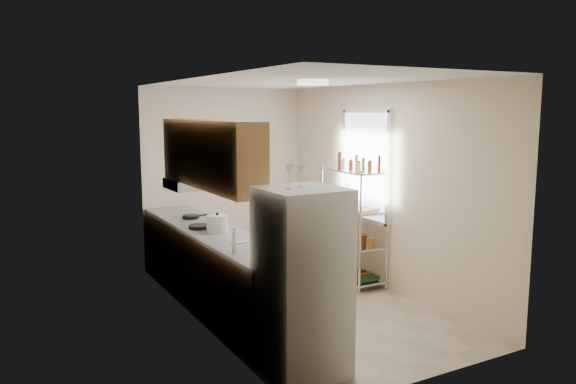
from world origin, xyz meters
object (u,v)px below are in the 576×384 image
cutting_board (355,209)px  espresso_machine (341,196)px  rice_cooker (217,224)px  refrigerator (302,282)px  frying_pan_large (199,227)px

cutting_board → espresso_machine: (0.05, 0.40, 0.11)m
rice_cooker → refrigerator: bearing=-88.9°
refrigerator → rice_cooker: refrigerator is taller
frying_pan_large → espresso_machine: espresso_machine is taller
espresso_machine → refrigerator: bearing=-116.6°
frying_pan_large → cutting_board: cutting_board is taller
rice_cooker → cutting_board: (1.84, -0.10, 0.03)m
frying_pan_large → cutting_board: bearing=12.4°
rice_cooker → frying_pan_large: (-0.11, 0.29, -0.08)m
frying_pan_large → refrigerator: bearing=-62.1°
frying_pan_large → cutting_board: 1.99m
espresso_machine → cutting_board: bearing=-82.5°
rice_cooker → espresso_machine: espresso_machine is taller
cutting_board → espresso_machine: espresso_machine is taller
frying_pan_large → cutting_board: (1.95, -0.40, 0.11)m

